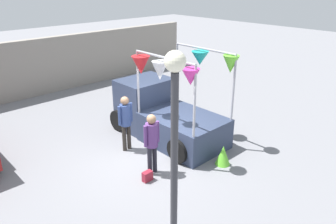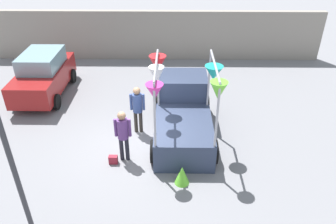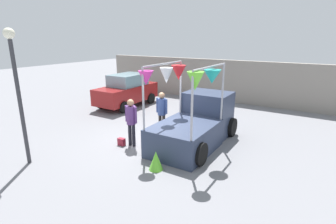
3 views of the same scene
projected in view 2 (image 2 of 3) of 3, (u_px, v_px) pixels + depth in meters
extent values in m
plane|color=slate|center=(140.00, 148.00, 11.20)|extent=(60.00, 60.00, 0.00)
cube|color=#2D3851|center=(183.00, 136.00, 10.94)|extent=(1.90, 2.60, 1.00)
cube|color=#2D3851|center=(182.00, 97.00, 12.45)|extent=(1.80, 1.40, 1.80)
cube|color=#8CB2C6|center=(183.00, 86.00, 12.21)|extent=(1.76, 1.37, 0.60)
cylinder|color=black|center=(158.00, 104.00, 13.03)|extent=(0.22, 0.76, 0.76)
cylinder|color=black|center=(206.00, 104.00, 13.00)|extent=(0.22, 0.76, 0.76)
cylinder|color=black|center=(154.00, 151.00, 10.42)|extent=(0.22, 0.76, 0.76)
cylinder|color=black|center=(214.00, 152.00, 10.40)|extent=(0.22, 0.76, 0.76)
cylinder|color=#A5A5AD|center=(158.00, 79.00, 11.21)|extent=(0.07, 0.07, 2.06)
cylinder|color=#A5A5AD|center=(209.00, 79.00, 11.18)|extent=(0.07, 0.07, 2.06)
cylinder|color=#A5A5AD|center=(155.00, 116.00, 9.12)|extent=(0.07, 0.07, 2.06)
cylinder|color=#A5A5AD|center=(217.00, 117.00, 9.10)|extent=(0.07, 0.07, 2.06)
cylinder|color=#A5A5AD|center=(156.00, 65.00, 9.63)|extent=(0.07, 2.44, 0.07)
cylinder|color=#A5A5AD|center=(215.00, 65.00, 9.61)|extent=(0.07, 2.44, 0.07)
cone|color=#D83399|center=(154.00, 92.00, 8.91)|extent=(0.62, 0.62, 0.45)
cone|color=#66CC33|center=(218.00, 91.00, 8.87)|extent=(0.53, 0.53, 0.54)
cone|color=white|center=(156.00, 75.00, 9.99)|extent=(0.62, 0.62, 0.56)
cone|color=teal|center=(214.00, 73.00, 9.92)|extent=(0.80, 0.80, 0.45)
cone|color=red|center=(158.00, 64.00, 10.74)|extent=(0.73, 0.73, 0.56)
cube|color=maroon|center=(44.00, 78.00, 14.15)|extent=(1.70, 4.00, 0.90)
cube|color=#72939E|center=(41.00, 60.00, 13.88)|extent=(1.50, 2.10, 0.66)
cylinder|color=black|center=(37.00, 76.00, 15.47)|extent=(0.18, 0.64, 0.64)
cylinder|color=black|center=(73.00, 76.00, 15.44)|extent=(0.18, 0.64, 0.64)
cylinder|color=black|center=(15.00, 101.00, 13.33)|extent=(0.18, 0.64, 0.64)
cylinder|color=black|center=(56.00, 102.00, 13.31)|extent=(0.18, 0.64, 0.64)
cylinder|color=black|center=(122.00, 149.00, 10.46)|extent=(0.13, 0.13, 0.86)
cylinder|color=black|center=(127.00, 149.00, 10.46)|extent=(0.13, 0.13, 0.86)
cylinder|color=#593372|center=(123.00, 129.00, 10.07)|extent=(0.34, 0.34, 0.68)
sphere|color=#997051|center=(122.00, 116.00, 9.82)|extent=(0.26, 0.26, 0.26)
cylinder|color=#593372|center=(115.00, 128.00, 10.05)|extent=(0.09, 0.09, 0.61)
cylinder|color=#593372|center=(130.00, 128.00, 10.04)|extent=(0.09, 0.09, 0.61)
cylinder|color=#2D2823|center=(136.00, 121.00, 11.83)|extent=(0.13, 0.13, 0.86)
cylinder|color=#2D2823|center=(141.00, 121.00, 11.83)|extent=(0.13, 0.13, 0.86)
cylinder|color=#33477F|center=(137.00, 103.00, 11.43)|extent=(0.34, 0.34, 0.68)
sphere|color=#997051|center=(137.00, 91.00, 11.19)|extent=(0.26, 0.26, 0.26)
cylinder|color=#33477F|center=(131.00, 102.00, 11.42)|extent=(0.09, 0.09, 0.62)
cylinder|color=#33477F|center=(144.00, 102.00, 11.41)|extent=(0.09, 0.09, 0.62)
cube|color=maroon|center=(113.00, 160.00, 10.45)|extent=(0.28, 0.16, 0.28)
cylinder|color=#333338|center=(15.00, 173.00, 7.24)|extent=(0.12, 0.12, 3.90)
cube|color=gray|center=(152.00, 35.00, 17.52)|extent=(18.00, 0.36, 2.60)
cone|color=#66CC33|center=(182.00, 175.00, 9.59)|extent=(0.62, 0.62, 0.60)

